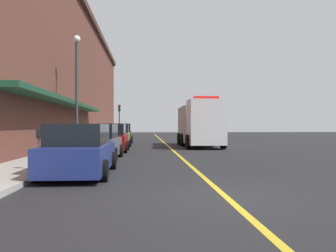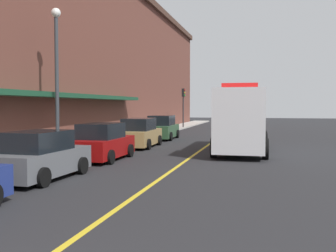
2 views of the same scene
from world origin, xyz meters
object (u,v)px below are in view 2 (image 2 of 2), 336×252
at_px(parking_meter_0, 137,127).
at_px(box_truck, 242,121).
at_px(parked_car_3, 140,134).
at_px(parked_car_4, 162,128).
at_px(parked_car_1, 40,157).
at_px(traffic_light_near, 183,100).
at_px(parked_car_2, 103,143).
at_px(street_lamp_left, 57,66).

bearing_deg(parking_meter_0, box_truck, -31.81).
relative_size(parked_car_3, parked_car_4, 1.03).
distance_m(parked_car_1, parked_car_3, 11.03).
bearing_deg(parked_car_3, parking_meter_0, 18.77).
bearing_deg(parked_car_4, parking_meter_0, 146.03).
relative_size(parked_car_4, box_truck, 0.52).
bearing_deg(parked_car_4, traffic_light_near, 3.32).
bearing_deg(parked_car_1, parked_car_2, 0.23).
bearing_deg(parked_car_2, street_lamp_left, 101.56).
distance_m(parked_car_3, parked_car_4, 5.93).
distance_m(parked_car_2, parked_car_4, 11.87).
bearing_deg(parking_meter_0, parked_car_2, -81.34).
relative_size(box_truck, street_lamp_left, 1.22).
bearing_deg(parked_car_1, parking_meter_0, 7.12).
xyz_separation_m(parked_car_4, street_lamp_left, (-1.93, -12.30, 3.55)).
bearing_deg(parked_car_2, parked_car_3, 0.52).
distance_m(parked_car_4, parking_meter_0, 2.50).
distance_m(parked_car_4, traffic_light_near, 14.61).
bearing_deg(box_truck, parked_car_2, -51.62).
relative_size(parked_car_1, box_truck, 0.49).
bearing_deg(street_lamp_left, traffic_light_near, 88.58).
bearing_deg(parked_car_4, parked_car_1, 178.28).
height_order(box_truck, traffic_light_near, traffic_light_near).
bearing_deg(parked_car_4, box_truck, -138.93).
height_order(parked_car_1, box_truck, box_truck).
height_order(parked_car_3, parked_car_4, parked_car_4).
xyz_separation_m(parking_meter_0, traffic_light_near, (0.06, 16.47, 2.10)).
relative_size(parked_car_3, street_lamp_left, 0.66).
bearing_deg(parked_car_1, parked_car_4, 2.01).
bearing_deg(parked_car_2, parking_meter_0, 8.64).
distance_m(parked_car_2, parked_car_3, 5.94).
xyz_separation_m(box_truck, traffic_light_near, (-7.64, 21.25, 1.43)).
height_order(street_lamp_left, traffic_light_near, street_lamp_left).
distance_m(box_truck, parking_meter_0, 9.08).
height_order(parked_car_4, parking_meter_0, parked_car_4).
relative_size(parked_car_4, street_lamp_left, 0.64).
xyz_separation_m(box_truck, street_lamp_left, (-8.30, -5.42, 2.67)).
relative_size(parked_car_3, box_truck, 0.54).
bearing_deg(box_truck, parked_car_1, -32.67).
relative_size(box_truck, parking_meter_0, 6.38).
xyz_separation_m(parked_car_3, street_lamp_left, (-2.03, -6.37, 3.57)).
relative_size(street_lamp_left, traffic_light_near, 1.61).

